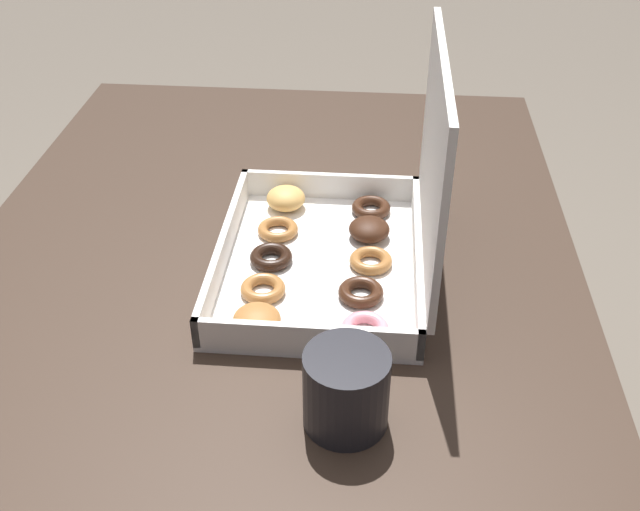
{
  "coord_description": "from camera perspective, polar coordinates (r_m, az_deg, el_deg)",
  "views": [
    {
      "loc": [
        0.68,
        0.13,
        1.3
      ],
      "look_at": [
        -0.05,
        0.06,
        0.78
      ],
      "focal_mm": 42.0,
      "sensor_mm": 36.0,
      "label": 1
    }
  ],
  "objects": [
    {
      "name": "coffee_mug",
      "position": [
        0.69,
        2.0,
        -10.08
      ],
      "size": [
        0.08,
        0.08,
        0.08
      ],
      "color": "#232328",
      "rests_on": "dining_table"
    },
    {
      "name": "dining_table",
      "position": [
        0.95,
        -4.18,
        -7.92
      ],
      "size": [
        1.15,
        0.76,
        0.76
      ],
      "color": "#38281E",
      "rests_on": "ground_plane"
    },
    {
      "name": "donut_box",
      "position": [
        0.87,
        2.49,
        2.09
      ],
      "size": [
        0.32,
        0.25,
        0.27
      ],
      "color": "white",
      "rests_on": "dining_table"
    }
  ]
}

